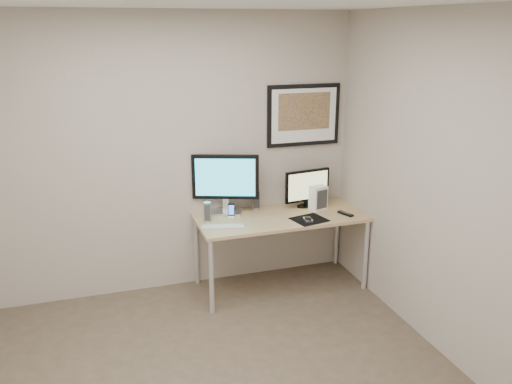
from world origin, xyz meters
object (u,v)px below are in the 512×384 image
Objects in this scene: monitor_large at (225,181)px; speaker_left at (207,212)px; keyboard at (223,226)px; desk at (281,222)px; phone_dock at (231,210)px; speaker_right at (256,199)px; fan_unit at (318,198)px; monitor_tv at (307,187)px; framed_art at (304,115)px.

speaker_left is at bearing -124.15° from monitor_large.
speaker_left is 0.24m from keyboard.
speaker_left is at bearing 173.66° from desk.
phone_dock is at bearing -63.29° from monitor_large.
speaker_left is at bearing -161.99° from phone_dock.
monitor_large is at bearing -166.20° from speaker_right.
keyboard is (-0.12, -0.36, -0.31)m from monitor_large.
speaker_right is 0.84× the size of fan_unit.
phone_dock is at bearing 20.97° from speaker_left.
fan_unit is (0.57, -0.21, 0.02)m from speaker_right.
monitor_tv is 1.04m from speaker_left.
monitor_tv is 0.52m from speaker_right.
desk is 6.75× the size of fan_unit.
fan_unit is at bearing -63.57° from monitor_tv.
monitor_large is 0.83m from monitor_tv.
speaker_left is (-1.03, -0.09, -0.11)m from monitor_tv.
fan_unit reaches higher than speaker_right.
monitor_tv is (0.34, 0.17, 0.27)m from desk.
keyboard is at bearing -170.24° from monitor_tv.
speaker_right is at bearing 34.44° from speaker_left.
monitor_large is at bearing 108.26° from phone_dock.
speaker_right reaches higher than speaker_left.
fan_unit is (0.41, 0.06, 0.18)m from desk.
speaker_left reaches higher than desk.
fan_unit is at bearing 8.49° from phone_dock.
speaker_left is 0.77× the size of fan_unit.
framed_art is 0.82m from fan_unit.
monitor_large is at bearing 167.82° from monitor_tv.
phone_dock is (0.24, 0.03, -0.02)m from speaker_left.
desk is 0.71m from speaker_left.
framed_art is 1.18m from phone_dock.
framed_art is 1.37m from keyboard.
speaker_right is at bearing 56.06° from keyboard.
framed_art is 1.01m from monitor_large.
speaker_left is (-0.69, 0.08, 0.16)m from desk.
framed_art is at bearing 13.76° from speaker_right.
phone_dock is at bearing 72.32° from keyboard.
framed_art reaches higher than speaker_right.
monitor_large is (-0.47, 0.24, 0.38)m from desk.
desk is at bearing 7.84° from speaker_left.
speaker_left is 1.11m from fan_unit.
monitor_large is 0.28m from phone_dock.
speaker_right is (-0.51, -0.06, -0.79)m from framed_art.
speaker_right is at bearing -173.46° from framed_art.
speaker_right is at bearing 26.26° from monitor_large.
phone_dock is at bearing 161.76° from fan_unit.
desk is 0.65m from monitor_large.
speaker_right is 0.61m from fan_unit.
speaker_left is at bearing 129.85° from keyboard.
speaker_right is at bearing 160.93° from monitor_tv.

